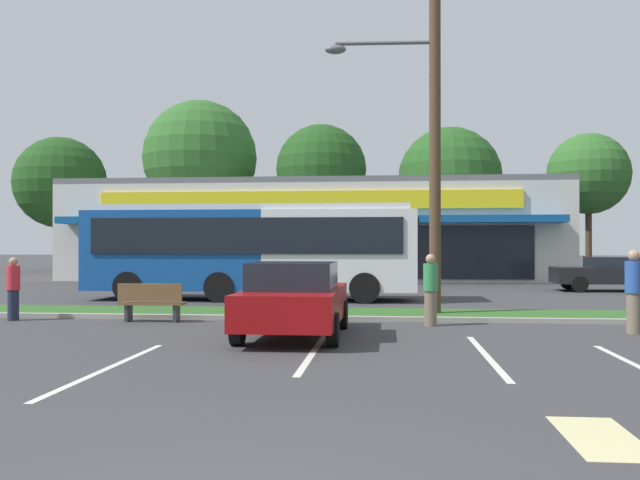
{
  "coord_description": "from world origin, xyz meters",
  "views": [
    {
      "loc": [
        1.17,
        -4.38,
        1.9
      ],
      "look_at": [
        -1.01,
        18.1,
        2.05
      ],
      "focal_mm": 38.87,
      "sensor_mm": 36.0,
      "label": 1
    }
  ],
  "objects_px": {
    "utility_pole": "(429,113)",
    "car_1": "(608,273)",
    "city_bus": "(252,248)",
    "car_2": "(279,271)",
    "pedestrian_mid": "(634,292)",
    "bus_stop_bench": "(151,301)",
    "pedestrian_far": "(431,290)",
    "car_4": "(294,299)",
    "pedestrian_by_pole": "(13,289)"
  },
  "relations": [
    {
      "from": "utility_pole",
      "to": "car_1",
      "type": "xyz_separation_m",
      "value": [
        7.86,
        10.91,
        -4.6
      ]
    },
    {
      "from": "utility_pole",
      "to": "city_bus",
      "type": "bearing_deg",
      "value": 137.72
    },
    {
      "from": "car_2",
      "to": "pedestrian_mid",
      "type": "relative_size",
      "value": 2.59
    },
    {
      "from": "bus_stop_bench",
      "to": "pedestrian_far",
      "type": "xyz_separation_m",
      "value": [
        6.77,
        -0.14,
        0.34
      ]
    },
    {
      "from": "bus_stop_bench",
      "to": "car_4",
      "type": "distance_m",
      "value": 4.52
    },
    {
      "from": "pedestrian_mid",
      "to": "pedestrian_far",
      "type": "xyz_separation_m",
      "value": [
        -4.22,
        1.04,
        -0.05
      ]
    },
    {
      "from": "car_4",
      "to": "pedestrian_far",
      "type": "distance_m",
      "value": 3.66
    },
    {
      "from": "car_2",
      "to": "utility_pole",
      "type": "bearing_deg",
      "value": -62.38
    },
    {
      "from": "utility_pole",
      "to": "city_bus",
      "type": "xyz_separation_m",
      "value": [
        -5.74,
        5.22,
        -3.58
      ]
    },
    {
      "from": "pedestrian_far",
      "to": "city_bus",
      "type": "bearing_deg",
      "value": 103.73
    },
    {
      "from": "utility_pole",
      "to": "pedestrian_far",
      "type": "bearing_deg",
      "value": -92.83
    },
    {
      "from": "city_bus",
      "to": "car_4",
      "type": "xyz_separation_m",
      "value": [
        2.74,
        -9.32,
        -0.98
      ]
    },
    {
      "from": "city_bus",
      "to": "pedestrian_by_pole",
      "type": "xyz_separation_m",
      "value": [
        -4.67,
        -6.99,
        -0.97
      ]
    },
    {
      "from": "pedestrian_by_pole",
      "to": "car_1",
      "type": "bearing_deg",
      "value": 125.87
    },
    {
      "from": "bus_stop_bench",
      "to": "pedestrian_by_pole",
      "type": "height_order",
      "value": "pedestrian_by_pole"
    },
    {
      "from": "car_2",
      "to": "pedestrian_far",
      "type": "distance_m",
      "value": 13.94
    },
    {
      "from": "city_bus",
      "to": "bus_stop_bench",
      "type": "xyz_separation_m",
      "value": [
        -1.12,
        -6.97,
        -1.26
      ]
    },
    {
      "from": "car_1",
      "to": "car_2",
      "type": "height_order",
      "value": "car_2"
    },
    {
      "from": "utility_pole",
      "to": "car_2",
      "type": "bearing_deg",
      "value": 117.62
    },
    {
      "from": "city_bus",
      "to": "bus_stop_bench",
      "type": "relative_size",
      "value": 7.06
    },
    {
      "from": "city_bus",
      "to": "bus_stop_bench",
      "type": "height_order",
      "value": "city_bus"
    },
    {
      "from": "utility_pole",
      "to": "car_4",
      "type": "height_order",
      "value": "utility_pole"
    },
    {
      "from": "city_bus",
      "to": "car_1",
      "type": "height_order",
      "value": "city_bus"
    },
    {
      "from": "utility_pole",
      "to": "car_1",
      "type": "height_order",
      "value": "utility_pole"
    },
    {
      "from": "car_4",
      "to": "pedestrian_far",
      "type": "bearing_deg",
      "value": -52.87
    },
    {
      "from": "car_1",
      "to": "pedestrian_far",
      "type": "distance_m",
      "value": 15.07
    },
    {
      "from": "bus_stop_bench",
      "to": "pedestrian_far",
      "type": "bearing_deg",
      "value": 178.8
    },
    {
      "from": "pedestrian_mid",
      "to": "car_2",
      "type": "bearing_deg",
      "value": 133.68
    },
    {
      "from": "car_1",
      "to": "pedestrian_far",
      "type": "bearing_deg",
      "value": 58.14
    },
    {
      "from": "utility_pole",
      "to": "car_4",
      "type": "bearing_deg",
      "value": -126.27
    },
    {
      "from": "city_bus",
      "to": "pedestrian_mid",
      "type": "height_order",
      "value": "city_bus"
    },
    {
      "from": "car_1",
      "to": "pedestrian_mid",
      "type": "bearing_deg",
      "value": 74.9
    },
    {
      "from": "city_bus",
      "to": "pedestrian_mid",
      "type": "xyz_separation_m",
      "value": [
        9.87,
        -8.16,
        -0.87
      ]
    },
    {
      "from": "bus_stop_bench",
      "to": "utility_pole",
      "type": "bearing_deg",
      "value": -165.68
    },
    {
      "from": "car_2",
      "to": "pedestrian_mid",
      "type": "xyz_separation_m",
      "value": [
        9.81,
        -13.81,
        0.13
      ]
    },
    {
      "from": "car_4",
      "to": "pedestrian_by_pole",
      "type": "xyz_separation_m",
      "value": [
        -7.4,
        2.34,
        0.01
      ]
    },
    {
      "from": "city_bus",
      "to": "car_1",
      "type": "distance_m",
      "value": 14.78
    },
    {
      "from": "car_2",
      "to": "bus_stop_bench",
      "type": "bearing_deg",
      "value": -95.31
    },
    {
      "from": "city_bus",
      "to": "car_4",
      "type": "bearing_deg",
      "value": -73.62
    },
    {
      "from": "car_4",
      "to": "pedestrian_mid",
      "type": "bearing_deg",
      "value": -80.72
    },
    {
      "from": "utility_pole",
      "to": "car_2",
      "type": "distance_m",
      "value": 13.1
    },
    {
      "from": "car_4",
      "to": "pedestrian_mid",
      "type": "distance_m",
      "value": 7.23
    },
    {
      "from": "utility_pole",
      "to": "bus_stop_bench",
      "type": "xyz_separation_m",
      "value": [
        -6.86,
        -1.75,
        -4.84
      ]
    },
    {
      "from": "utility_pole",
      "to": "pedestrian_mid",
      "type": "relative_size",
      "value": 5.6
    },
    {
      "from": "car_1",
      "to": "pedestrian_by_pole",
      "type": "distance_m",
      "value": 22.24
    },
    {
      "from": "car_2",
      "to": "pedestrian_mid",
      "type": "height_order",
      "value": "pedestrian_mid"
    },
    {
      "from": "pedestrian_by_pole",
      "to": "city_bus",
      "type": "bearing_deg",
      "value": 147.38
    },
    {
      "from": "utility_pole",
      "to": "car_2",
      "type": "relative_size",
      "value": 2.16
    },
    {
      "from": "bus_stop_bench",
      "to": "car_2",
      "type": "xyz_separation_m",
      "value": [
        1.17,
        12.62,
        0.26
      ]
    },
    {
      "from": "car_2",
      "to": "pedestrian_by_pole",
      "type": "height_order",
      "value": "pedestrian_by_pole"
    }
  ]
}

